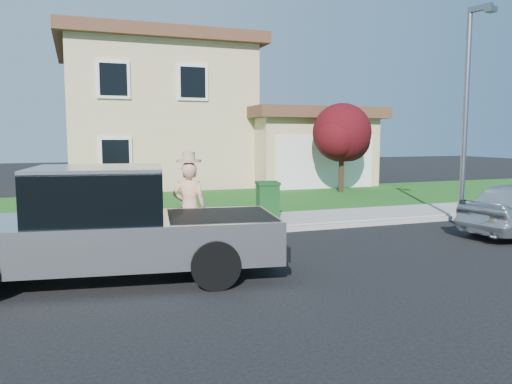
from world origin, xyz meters
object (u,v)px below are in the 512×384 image
Objects in this scene: ornamental_tree at (343,135)px; trash_bin at (268,199)px; woman at (189,206)px; pickup_truck at (107,227)px; street_lamp at (468,104)px.

trash_bin is (-5.25, -5.21, -1.75)m from ornamental_tree.
woman is at bearing -123.56° from trash_bin.
pickup_truck is 2.87× the size of woman.
woman is 0.57× the size of ornamental_tree.
woman is at bearing 171.17° from street_lamp.
street_lamp is at bearing -15.99° from trash_bin.
pickup_truck is 2.08m from woman.
woman is (1.65, 1.27, 0.10)m from pickup_truck.
pickup_truck reaches higher than trash_bin.
pickup_truck is 13.58m from ornamental_tree.
pickup_truck is at bearing 178.19° from street_lamp.
street_lamp is at bearing -94.94° from ornamental_tree.
pickup_truck is 1.65× the size of ornamental_tree.
ornamental_tree reaches higher than woman.
street_lamp reaches higher than pickup_truck.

